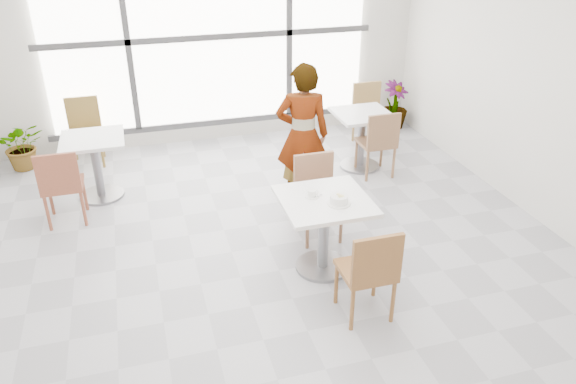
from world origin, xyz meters
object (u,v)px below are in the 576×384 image
object	(u,v)px
person	(303,135)
bg_chair_left_near	(61,182)
plant_left	(22,145)
oatmeal_bowl	(339,199)
main_table	(324,221)
bg_table_right	(362,132)
plant_right	(394,105)
bg_table_left	(96,159)
bg_chair_right_far	(369,110)
chair_far	(317,190)
chair_near	(370,269)
bg_chair_left_far	(85,126)
coffee_cup	(312,194)
bg_chair_right_near	(379,140)

from	to	relation	value
person	bg_chair_left_near	xyz separation A→B (m)	(-2.61, 0.20, -0.32)
plant_left	oatmeal_bowl	bearing A→B (deg)	-47.27
oatmeal_bowl	person	world-z (taller)	person
main_table	bg_table_right	world-z (taller)	same
plant_right	person	bearing A→B (deg)	-138.15
bg_table_left	bg_chair_right_far	xyz separation A→B (m)	(3.72, 0.66, 0.01)
bg_chair_right_far	plant_right	distance (m)	0.76
chair_far	person	world-z (taller)	person
chair_far	bg_table_right	xyz separation A→B (m)	(1.10, 1.40, -0.01)
oatmeal_bowl	plant_right	bearing A→B (deg)	56.55
chair_near	bg_chair_left_near	bearing A→B (deg)	-43.21
bg_table_right	bg_chair_left_far	bearing A→B (deg)	160.89
oatmeal_bowl	coffee_cup	distance (m)	0.27
main_table	bg_chair_left_near	size ratio (longest dim) A/B	0.92
bg_chair_left_near	bg_chair_right_far	bearing A→B (deg)	-163.16
bg_chair_left_far	bg_chair_left_near	bearing A→B (deg)	-96.27
main_table	plant_left	size ratio (longest dim) A/B	1.24
main_table	coffee_cup	bearing A→B (deg)	141.91
bg_table_left	bg_table_right	distance (m)	3.29
bg_chair_right_near	plant_right	distance (m)	1.79
oatmeal_bowl	plant_left	xyz separation A→B (m)	(-3.09, 3.35, -0.47)
bg_table_right	bg_chair_right_near	xyz separation A→B (m)	(0.09, -0.33, 0.01)
coffee_cup	bg_chair_right_far	bearing A→B (deg)	56.92
person	bg_chair_right_near	size ratio (longest dim) A/B	1.88
bg_chair_right_near	coffee_cup	bearing A→B (deg)	48.70
bg_table_left	plant_right	bearing A→B (deg)	14.08
oatmeal_bowl	plant_right	size ratio (longest dim) A/B	0.29
bg_table_right	plant_left	world-z (taller)	bg_table_right
oatmeal_bowl	bg_table_right	world-z (taller)	oatmeal_bowl
chair_far	oatmeal_bowl	world-z (taller)	chair_far
chair_far	bg_chair_right_near	bearing A→B (deg)	42.06
chair_far	bg_chair_right_near	xyz separation A→B (m)	(1.19, 1.07, 0.00)
coffee_cup	bg_table_right	size ratio (longest dim) A/B	0.21
bg_table_left	bg_chair_left_near	world-z (taller)	bg_chair_left_near
chair_near	plant_right	distance (m)	4.55
plant_right	bg_chair_right_near	bearing A→B (deg)	-122.35
oatmeal_bowl	bg_table_left	bearing A→B (deg)	133.68
chair_far	coffee_cup	bearing A→B (deg)	-113.39
coffee_cup	main_table	bearing A→B (deg)	-38.09
bg_chair_left_near	plant_left	bearing A→B (deg)	-69.72
bg_chair_left_far	plant_left	xyz separation A→B (m)	(-0.80, 0.01, -0.18)
chair_near	bg_chair_right_near	xyz separation A→B (m)	(1.22, 2.49, 0.00)
main_table	person	size ratio (longest dim) A/B	0.49
coffee_cup	bg_chair_left_far	bearing A→B (deg)	123.80
coffee_cup	person	bearing A→B (deg)	76.16
person	plant_left	bearing A→B (deg)	-17.09
main_table	bg_chair_left_near	bearing A→B (deg)	146.87
main_table	oatmeal_bowl	distance (m)	0.31
chair_far	bg_chair_left_far	world-z (taller)	same
bg_table_left	bg_chair_right_near	distance (m)	3.41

